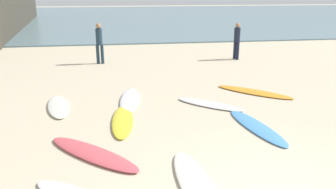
{
  "coord_description": "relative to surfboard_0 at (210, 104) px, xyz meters",
  "views": [
    {
      "loc": [
        -2.46,
        -3.9,
        3.25
      ],
      "look_at": [
        -1.1,
        5.16,
        0.3
      ],
      "focal_mm": 35.68,
      "sensor_mm": 36.0,
      "label": 1
    }
  ],
  "objects": [
    {
      "name": "ocean_water",
      "position": [
        -0.08,
        31.09,
        0.0
      ],
      "size": [
        120.0,
        40.0,
        0.08
      ],
      "primitive_type": "cube",
      "color": "slate",
      "rests_on": "ground_plane"
    },
    {
      "name": "surfboard_0",
      "position": [
        0.0,
        0.0,
        0.0
      ],
      "size": [
        1.9,
        1.73,
        0.07
      ],
      "primitive_type": "ellipsoid",
      "rotation": [
        0.0,
        0.0,
        0.86
      ],
      "color": "white",
      "rests_on": "ground_plane"
    },
    {
      "name": "surfboard_1",
      "position": [
        -2.27,
        0.74,
        0.01
      ],
      "size": [
        0.79,
        2.38,
        0.09
      ],
      "primitive_type": "ellipsoid",
      "rotation": [
        0.0,
        0.0,
        -0.09
      ],
      "color": "white",
      "rests_on": "ground_plane"
    },
    {
      "name": "surfboard_2",
      "position": [
        -2.52,
        -0.89,
        0.01
      ],
      "size": [
        0.63,
        2.25,
        0.08
      ],
      "primitive_type": "ellipsoid",
      "rotation": [
        0.0,
        0.0,
        -0.05
      ],
      "color": "yellow",
      "rests_on": "ground_plane"
    },
    {
      "name": "surfboard_3",
      "position": [
        -3.15,
        -2.57,
        0.01
      ],
      "size": [
        2.14,
        2.12,
        0.09
      ],
      "primitive_type": "ellipsoid",
      "rotation": [
        0.0,
        0.0,
        3.94
      ],
      "color": "#D55159",
      "rests_on": "ground_plane"
    },
    {
      "name": "surfboard_4",
      "position": [
        0.69,
        -1.74,
        -0.01
      ],
      "size": [
        0.92,
        2.42,
        0.06
      ],
      "primitive_type": "ellipsoid",
      "rotation": [
        0.0,
        0.0,
        3.31
      ],
      "color": "#4C92E0",
      "rests_on": "ground_plane"
    },
    {
      "name": "surfboard_5",
      "position": [
        1.74,
        0.96,
        -0.0
      ],
      "size": [
        2.23,
        2.15,
        0.07
      ],
      "primitive_type": "ellipsoid",
      "rotation": [
        0.0,
        0.0,
        0.82
      ],
      "color": "orange",
      "rests_on": "ground_plane"
    },
    {
      "name": "surfboard_6",
      "position": [
        -4.29,
        0.44,
        0.01
      ],
      "size": [
        1.0,
        2.08,
        0.09
      ],
      "primitive_type": "ellipsoid",
      "rotation": [
        0.0,
        0.0,
        0.22
      ],
      "color": "silver",
      "rests_on": "ground_plane"
    },
    {
      "name": "surfboard_7",
      "position": [
        -1.33,
        -4.02,
        0.0
      ],
      "size": [
        0.72,
        2.53,
        0.08
      ],
      "primitive_type": "ellipsoid",
      "rotation": [
        0.0,
        0.0,
        0.06
      ],
      "color": "silver",
      "rests_on": "ground_plane"
    },
    {
      "name": "beachgoer_near",
      "position": [
        -3.35,
        6.14,
        0.96
      ],
      "size": [
        0.34,
        0.32,
        1.77
      ],
      "rotation": [
        0.0,
        0.0,
        2.99
      ],
      "color": "#1E3342",
      "rests_on": "ground_plane"
    },
    {
      "name": "beachgoer_mid",
      "position": [
        2.95,
        6.13,
        0.9
      ],
      "size": [
        0.36,
        0.36,
        1.69
      ],
      "rotation": [
        0.0,
        0.0,
        1.95
      ],
      "color": "#191E33",
      "rests_on": "ground_plane"
    }
  ]
}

